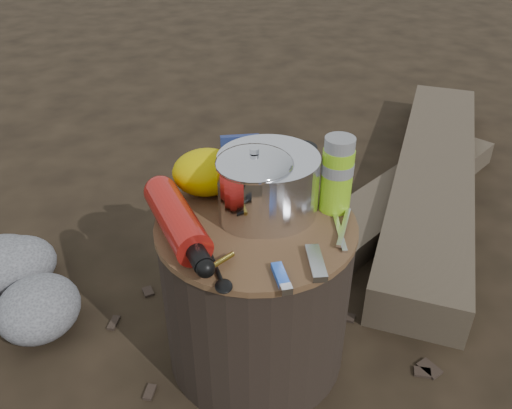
{
  "coord_description": "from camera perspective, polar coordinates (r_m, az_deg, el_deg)",
  "views": [
    {
      "loc": [
        -0.13,
        -0.98,
        1.12
      ],
      "look_at": [
        0.0,
        0.0,
        0.48
      ],
      "focal_mm": 36.7,
      "sensor_mm": 36.0,
      "label": 1
    }
  ],
  "objects": [
    {
      "name": "ground",
      "position": [
        1.5,
        0.0,
        -15.59
      ],
      "size": [
        60.0,
        60.0,
        0.0
      ],
      "primitive_type": "plane",
      "color": "black",
      "rests_on": "ground"
    },
    {
      "name": "stump",
      "position": [
        1.34,
        0.0,
        -9.53
      ],
      "size": [
        0.47,
        0.47,
        0.43
      ],
      "primitive_type": "cylinder",
      "color": "black",
      "rests_on": "ground"
    },
    {
      "name": "log_main",
      "position": [
        2.23,
        18.77,
        3.0
      ],
      "size": [
        1.01,
        1.64,
        0.14
      ],
      "primitive_type": "cube",
      "rotation": [
        0.0,
        0.0,
        -0.47
      ],
      "color": "#42382B",
      "rests_on": "ground"
    },
    {
      "name": "log_small",
      "position": [
        2.12,
        15.86,
        1.17
      ],
      "size": [
        1.02,
        0.88,
        0.1
      ],
      "primitive_type": "cube",
      "rotation": [
        0.0,
        0.0,
        -0.9
      ],
      "color": "#42382B",
      "rests_on": "ground"
    },
    {
      "name": "foil_windscreen",
      "position": [
        1.22,
        1.34,
        2.25
      ],
      "size": [
        0.24,
        0.24,
        0.14
      ],
      "primitive_type": "cylinder",
      "color": "silver",
      "rests_on": "stump"
    },
    {
      "name": "camping_pot",
      "position": [
        1.18,
        -0.18,
        2.02
      ],
      "size": [
        0.17,
        0.17,
        0.17
      ],
      "primitive_type": "cylinder",
      "color": "silver",
      "rests_on": "stump"
    },
    {
      "name": "fuel_bottle",
      "position": [
        1.16,
        -8.64,
        -1.62
      ],
      "size": [
        0.18,
        0.34,
        0.08
      ],
      "primitive_type": null,
      "rotation": [
        0.0,
        0.0,
        0.3
      ],
      "color": "#A71914",
      "rests_on": "stump"
    },
    {
      "name": "thermos",
      "position": [
        1.23,
        8.82,
        3.21
      ],
      "size": [
        0.07,
        0.07,
        0.18
      ],
      "primitive_type": "cylinder",
      "color": "#85C519",
      "rests_on": "stump"
    },
    {
      "name": "travel_mug",
      "position": [
        1.32,
        4.87,
        4.05
      ],
      "size": [
        0.07,
        0.07,
        0.11
      ],
      "primitive_type": "cylinder",
      "color": "black",
      "rests_on": "stump"
    },
    {
      "name": "stuff_sack",
      "position": [
        1.3,
        -5.43,
        3.53
      ],
      "size": [
        0.17,
        0.14,
        0.11
      ],
      "primitive_type": "ellipsoid",
      "color": "#BEA800",
      "rests_on": "stump"
    },
    {
      "name": "food_pouch",
      "position": [
        1.34,
        -1.69,
        4.95
      ],
      "size": [
        0.1,
        0.02,
        0.13
      ],
      "primitive_type": "cube",
      "rotation": [
        0.0,
        0.0,
        -0.01
      ],
      "color": "navy",
      "rests_on": "stump"
    },
    {
      "name": "lighter",
      "position": [
        1.05,
        2.67,
        -7.67
      ],
      "size": [
        0.03,
        0.09,
        0.02
      ],
      "primitive_type": "cube",
      "rotation": [
        0.0,
        0.0,
        0.09
      ],
      "color": "blue",
      "rests_on": "stump"
    },
    {
      "name": "multitool",
      "position": [
        1.09,
        6.54,
        -6.32
      ],
      "size": [
        0.04,
        0.11,
        0.02
      ],
      "primitive_type": "cube",
      "rotation": [
        0.0,
        0.0,
        -0.05
      ],
      "color": "silver",
      "rests_on": "stump"
    },
    {
      "name": "pot_grabber",
      "position": [
        1.19,
        9.08,
        -2.77
      ],
      "size": [
        0.08,
        0.15,
        0.01
      ],
      "primitive_type": null,
      "rotation": [
        0.0,
        0.0,
        -0.26
      ],
      "color": "silver",
      "rests_on": "stump"
    },
    {
      "name": "spork",
      "position": [
        1.08,
        -4.46,
        -6.7
      ],
      "size": [
        0.05,
        0.14,
        0.01
      ],
      "primitive_type": null,
      "rotation": [
        0.0,
        0.0,
        0.19
      ],
      "color": "black",
      "rests_on": "stump"
    }
  ]
}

